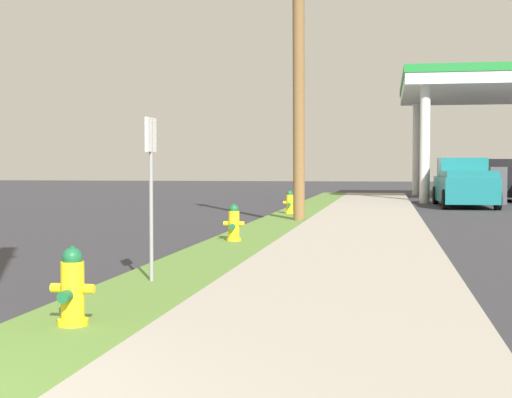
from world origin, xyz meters
The scene contains 8 objects.
fire_hydrant_nearest centered at (0.71, 3.17, 0.45)m, with size 0.42×0.38×0.74m.
fire_hydrant_second centered at (0.58, 11.35, 0.45)m, with size 0.42×0.38×0.74m.
fire_hydrant_third centered at (0.56, 20.32, 0.45)m, with size 0.42×0.37×0.74m.
utility_pole_midground centered at (1.24, 16.86, 4.53)m, with size 0.45×2.11×8.65m.
street_sign_post centered at (0.59, 5.94, 1.63)m, with size 0.05×0.36×2.12m.
car_navy_by_near_pump centered at (8.00, 38.74, 0.72)m, with size 2.08×4.56×1.57m.
truck_black_at_forecourt centered at (8.58, 34.68, 0.91)m, with size 2.45×5.52×1.97m.
truck_teal_on_apron centered at (6.67, 27.88, 0.91)m, with size 2.22×5.44×1.97m.
Camera 1 is at (3.61, -3.46, 1.61)m, focal length 53.04 mm.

